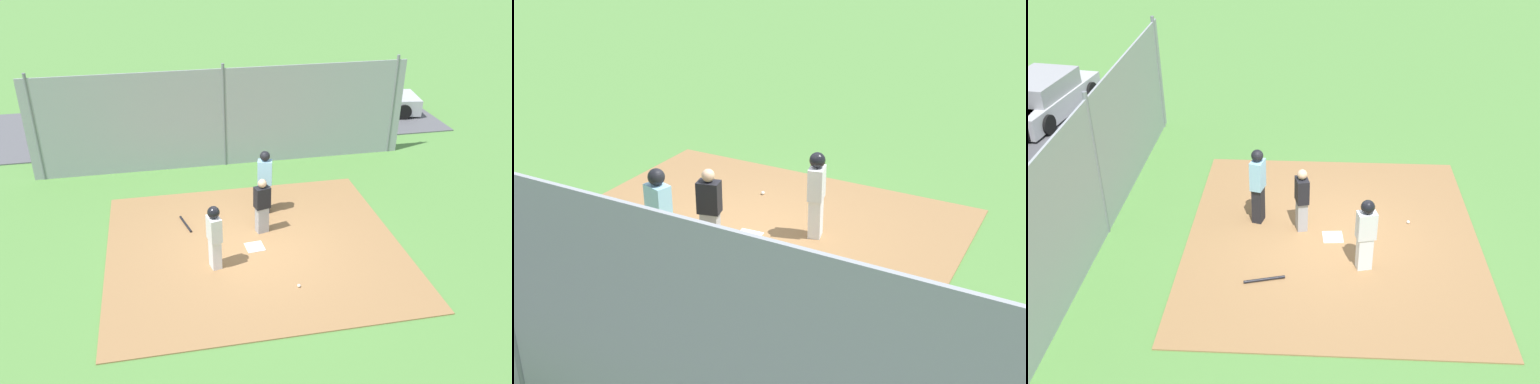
% 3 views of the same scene
% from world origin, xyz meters
% --- Properties ---
extents(ground_plane, '(140.00, 140.00, 0.00)m').
position_xyz_m(ground_plane, '(0.00, 0.00, 0.00)').
color(ground_plane, '#51843D').
extents(dirt_infield, '(7.20, 6.40, 0.03)m').
position_xyz_m(dirt_infield, '(0.00, 0.00, 0.01)').
color(dirt_infield, olive).
rests_on(dirt_infield, ground_plane).
extents(home_plate, '(0.47, 0.47, 0.02)m').
position_xyz_m(home_plate, '(0.00, 0.00, 0.04)').
color(home_plate, white).
rests_on(home_plate, dirt_infield).
extents(catcher, '(0.43, 0.34, 1.50)m').
position_xyz_m(catcher, '(-0.33, -0.71, 0.80)').
color(catcher, '#9E9EA3').
rests_on(catcher, dirt_infield).
extents(umpire, '(0.43, 0.35, 1.81)m').
position_xyz_m(umpire, '(-0.61, -1.70, 0.99)').
color(umpire, black).
rests_on(umpire, dirt_infield).
extents(runner, '(0.34, 0.43, 1.61)m').
position_xyz_m(runner, '(1.05, 0.61, 0.94)').
color(runner, silver).
rests_on(runner, dirt_infield).
extents(baseball_bat, '(0.28, 0.83, 0.06)m').
position_xyz_m(baseball_bat, '(1.60, -1.39, 0.06)').
color(baseball_bat, black).
rests_on(baseball_bat, dirt_infield).
extents(baseball, '(0.07, 0.07, 0.07)m').
position_xyz_m(baseball, '(-0.66, 1.74, 0.07)').
color(baseball, white).
rests_on(baseball, dirt_infield).
extents(backstop_fence, '(12.00, 0.10, 3.35)m').
position_xyz_m(backstop_fence, '(0.00, -5.06, 1.60)').
color(backstop_fence, '#93999E').
rests_on(backstop_fence, ground_plane).
extents(parked_car_silver, '(4.40, 2.34, 1.28)m').
position_xyz_m(parked_car_silver, '(-6.34, -8.93, 0.61)').
color(parked_car_silver, '#B2B2B7').
rests_on(parked_car_silver, parking_lot).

